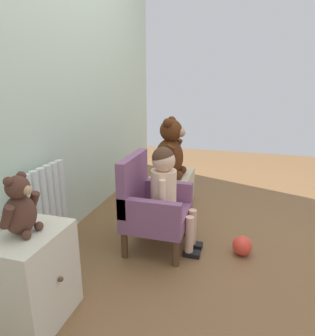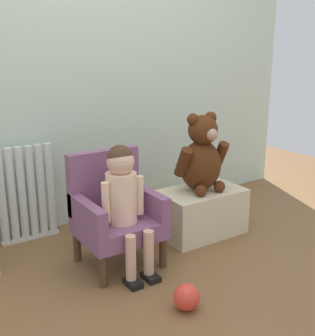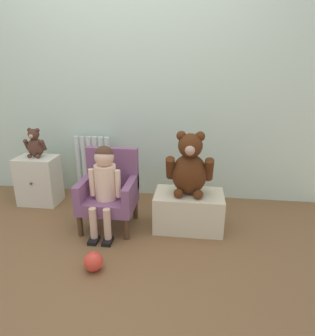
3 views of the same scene
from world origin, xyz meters
TOP-DOWN VIEW (x-y plane):
  - ground_plane at (0.00, 0.00)m, footprint 6.00×6.00m
  - back_wall at (0.00, 1.24)m, footprint 3.80×0.05m
  - radiator at (-0.38, 1.12)m, footprint 0.37×0.05m
  - child_armchair at (-0.05, 0.55)m, footprint 0.44×0.40m
  - child_figure at (-0.05, 0.44)m, footprint 0.25×0.35m
  - low_bench at (0.60, 0.58)m, footprint 0.56×0.34m
  - large_teddy_bear at (0.60, 0.58)m, footprint 0.37×0.26m
  - toy_ball at (0.00, -0.06)m, footprint 0.13×0.13m

SIDE VIEW (x-z plane):
  - ground_plane at x=0.00m, z-range 0.00..0.00m
  - toy_ball at x=0.00m, z-range 0.00..0.13m
  - low_bench at x=0.60m, z-range 0.00..0.31m
  - child_armchair at x=-0.05m, z-range -0.01..0.63m
  - radiator at x=-0.38m, z-range 0.00..0.62m
  - child_figure at x=-0.05m, z-range 0.10..0.82m
  - large_teddy_bear at x=0.60m, z-range 0.27..0.79m
  - back_wall at x=0.00m, z-range 0.00..2.40m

